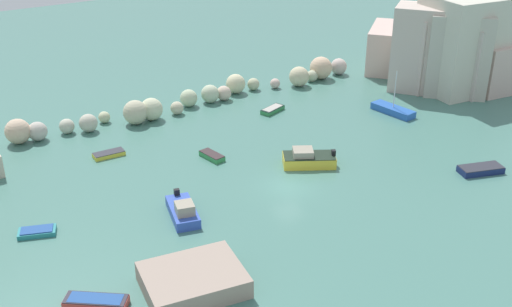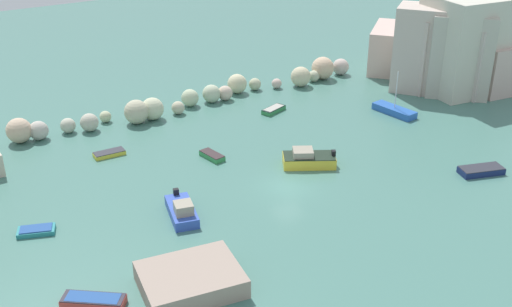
{
  "view_description": "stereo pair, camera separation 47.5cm",
  "coord_description": "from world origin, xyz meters",
  "px_view_note": "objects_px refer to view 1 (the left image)",
  "views": [
    {
      "loc": [
        -27.19,
        -38.07,
        25.75
      ],
      "look_at": [
        0.0,
        5.19,
        1.0
      ],
      "focal_mm": 44.05,
      "sensor_mm": 36.0,
      "label": 1
    },
    {
      "loc": [
        -26.79,
        -38.32,
        25.75
      ],
      "look_at": [
        0.0,
        5.19,
        1.0
      ],
      "focal_mm": 44.05,
      "sensor_mm": 36.0,
      "label": 2
    }
  ],
  "objects_px": {
    "moored_boat_5": "(212,156)",
    "moored_boat_1": "(393,110)",
    "moored_boat_4": "(109,154)",
    "moored_boat_7": "(308,159)",
    "moored_boat_0": "(183,211)",
    "stone_dock": "(193,280)",
    "moored_boat_6": "(37,232)",
    "moored_boat_8": "(481,169)",
    "moored_boat_3": "(273,110)",
    "moored_boat_9": "(96,302)",
    "moored_boat_2": "(219,274)"
  },
  "relations": [
    {
      "from": "moored_boat_5",
      "to": "moored_boat_1",
      "type": "bearing_deg",
      "value": 78.46
    },
    {
      "from": "moored_boat_4",
      "to": "moored_boat_7",
      "type": "bearing_deg",
      "value": 143.74
    },
    {
      "from": "moored_boat_0",
      "to": "moored_boat_5",
      "type": "relative_size",
      "value": 1.74
    },
    {
      "from": "moored_boat_7",
      "to": "moored_boat_1",
      "type": "bearing_deg",
      "value": -131.6
    },
    {
      "from": "stone_dock",
      "to": "moored_boat_6",
      "type": "height_order",
      "value": "stone_dock"
    },
    {
      "from": "moored_boat_8",
      "to": "moored_boat_4",
      "type": "bearing_deg",
      "value": 160.2
    },
    {
      "from": "moored_boat_0",
      "to": "moored_boat_3",
      "type": "bearing_deg",
      "value": 142.86
    },
    {
      "from": "moored_boat_8",
      "to": "moored_boat_9",
      "type": "bearing_deg",
      "value": -163.02
    },
    {
      "from": "moored_boat_2",
      "to": "moored_boat_3",
      "type": "distance_m",
      "value": 29.81
    },
    {
      "from": "moored_boat_2",
      "to": "moored_boat_7",
      "type": "xyz_separation_m",
      "value": [
        14.92,
        10.25,
        0.33
      ]
    },
    {
      "from": "moored_boat_7",
      "to": "moored_boat_8",
      "type": "bearing_deg",
      "value": 172.04
    },
    {
      "from": "moored_boat_3",
      "to": "moored_boat_8",
      "type": "bearing_deg",
      "value": 89.57
    },
    {
      "from": "moored_boat_2",
      "to": "moored_boat_9",
      "type": "height_order",
      "value": "moored_boat_9"
    },
    {
      "from": "moored_boat_0",
      "to": "moored_boat_9",
      "type": "height_order",
      "value": "moored_boat_0"
    },
    {
      "from": "moored_boat_2",
      "to": "moored_boat_4",
      "type": "relative_size",
      "value": 1.44
    },
    {
      "from": "stone_dock",
      "to": "moored_boat_5",
      "type": "bearing_deg",
      "value": 57.88
    },
    {
      "from": "moored_boat_2",
      "to": "moored_boat_6",
      "type": "distance_m",
      "value": 14.78
    },
    {
      "from": "stone_dock",
      "to": "moored_boat_5",
      "type": "xyz_separation_m",
      "value": [
        10.2,
        16.24,
        -0.43
      ]
    },
    {
      "from": "moored_boat_3",
      "to": "moored_boat_8",
      "type": "height_order",
      "value": "moored_boat_8"
    },
    {
      "from": "stone_dock",
      "to": "moored_boat_7",
      "type": "xyz_separation_m",
      "value": [
        16.9,
        10.38,
        -0.05
      ]
    },
    {
      "from": "moored_boat_5",
      "to": "moored_boat_3",
      "type": "bearing_deg",
      "value": 111.02
    },
    {
      "from": "moored_boat_9",
      "to": "moored_boat_4",
      "type": "bearing_deg",
      "value": 105.23
    },
    {
      "from": "moored_boat_0",
      "to": "moored_boat_6",
      "type": "xyz_separation_m",
      "value": [
        -10.25,
        3.65,
        -0.35
      ]
    },
    {
      "from": "moored_boat_1",
      "to": "moored_boat_3",
      "type": "distance_m",
      "value": 13.05
    },
    {
      "from": "moored_boat_2",
      "to": "moored_boat_3",
      "type": "xyz_separation_m",
      "value": [
        19.31,
        22.71,
        -0.03
      ]
    },
    {
      "from": "moored_boat_8",
      "to": "stone_dock",
      "type": "bearing_deg",
      "value": -159.91
    },
    {
      "from": "moored_boat_4",
      "to": "moored_boat_8",
      "type": "height_order",
      "value": "moored_boat_8"
    },
    {
      "from": "moored_boat_1",
      "to": "moored_boat_3",
      "type": "height_order",
      "value": "moored_boat_1"
    },
    {
      "from": "stone_dock",
      "to": "moored_boat_2",
      "type": "distance_m",
      "value": 2.02
    },
    {
      "from": "moored_boat_2",
      "to": "moored_boat_5",
      "type": "distance_m",
      "value": 18.08
    },
    {
      "from": "moored_boat_0",
      "to": "moored_boat_8",
      "type": "relative_size",
      "value": 1.15
    },
    {
      "from": "moored_boat_1",
      "to": "moored_boat_2",
      "type": "bearing_deg",
      "value": 109.15
    },
    {
      "from": "moored_boat_1",
      "to": "moored_boat_5",
      "type": "distance_m",
      "value": 21.93
    },
    {
      "from": "moored_boat_4",
      "to": "moored_boat_6",
      "type": "xyz_separation_m",
      "value": [
        -9.18,
        -9.82,
        -0.0
      ]
    },
    {
      "from": "moored_boat_7",
      "to": "moored_boat_8",
      "type": "relative_size",
      "value": 1.23
    },
    {
      "from": "moored_boat_0",
      "to": "moored_boat_9",
      "type": "xyz_separation_m",
      "value": [
        -9.29,
        -6.61,
        -0.24
      ]
    },
    {
      "from": "moored_boat_6",
      "to": "moored_boat_7",
      "type": "bearing_deg",
      "value": 16.09
    },
    {
      "from": "moored_boat_3",
      "to": "moored_boat_2",
      "type": "bearing_deg",
      "value": 29.76
    },
    {
      "from": "moored_boat_2",
      "to": "moored_boat_8",
      "type": "height_order",
      "value": "moored_boat_8"
    },
    {
      "from": "moored_boat_1",
      "to": "moored_boat_5",
      "type": "height_order",
      "value": "moored_boat_1"
    },
    {
      "from": "moored_boat_7",
      "to": "moored_boat_8",
      "type": "height_order",
      "value": "moored_boat_7"
    },
    {
      "from": "moored_boat_4",
      "to": "moored_boat_2",
      "type": "bearing_deg",
      "value": 90.85
    },
    {
      "from": "moored_boat_8",
      "to": "moored_boat_9",
      "type": "xyz_separation_m",
      "value": [
        -34.92,
        0.59,
        0.02
      ]
    },
    {
      "from": "moored_boat_2",
      "to": "moored_boat_3",
      "type": "relative_size",
      "value": 1.32
    },
    {
      "from": "moored_boat_0",
      "to": "stone_dock",
      "type": "bearing_deg",
      "value": -8.08
    },
    {
      "from": "moored_boat_5",
      "to": "moored_boat_8",
      "type": "xyz_separation_m",
      "value": [
        18.77,
        -15.16,
        0.05
      ]
    },
    {
      "from": "stone_dock",
      "to": "moored_boat_3",
      "type": "xyz_separation_m",
      "value": [
        21.29,
        22.84,
        -0.42
      ]
    },
    {
      "from": "stone_dock",
      "to": "moored_boat_9",
      "type": "distance_m",
      "value": 6.2
    },
    {
      "from": "moored_boat_3",
      "to": "moored_boat_1",
      "type": "bearing_deg",
      "value": 126.14
    },
    {
      "from": "moored_boat_2",
      "to": "moored_boat_8",
      "type": "bearing_deg",
      "value": 74.76
    }
  ]
}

